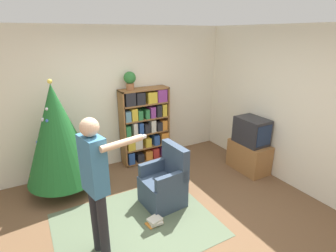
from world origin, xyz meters
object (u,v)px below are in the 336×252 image
(christmas_tree, at_px, (58,134))
(potted_plant, at_px, (130,79))
(armchair, at_px, (165,184))
(standing_person, at_px, (96,179))
(bookshelf, at_px, (145,125))
(television, at_px, (252,131))

(christmas_tree, distance_m, potted_plant, 1.55)
(armchair, bearing_deg, standing_person, -70.05)
(armchair, relative_size, standing_person, 0.55)
(christmas_tree, bearing_deg, bookshelf, 11.44)
(bookshelf, height_order, christmas_tree, christmas_tree)
(christmas_tree, bearing_deg, armchair, -41.13)
(christmas_tree, height_order, potted_plant, christmas_tree)
(bookshelf, height_order, television, bookshelf)
(christmas_tree, relative_size, standing_person, 1.09)
(television, xyz_separation_m, christmas_tree, (-3.15, 0.97, 0.21))
(bookshelf, relative_size, potted_plant, 4.52)
(standing_person, bearing_deg, television, 89.95)
(christmas_tree, height_order, standing_person, christmas_tree)
(television, relative_size, standing_person, 0.34)
(christmas_tree, distance_m, standing_person, 1.62)
(bookshelf, bearing_deg, armchair, -103.74)
(television, distance_m, armchair, 1.94)
(bookshelf, height_order, potted_plant, potted_plant)
(armchair, bearing_deg, bookshelf, 161.91)
(television, bearing_deg, armchair, -175.73)
(armchair, bearing_deg, potted_plant, 172.53)
(standing_person, distance_m, potted_plant, 2.38)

